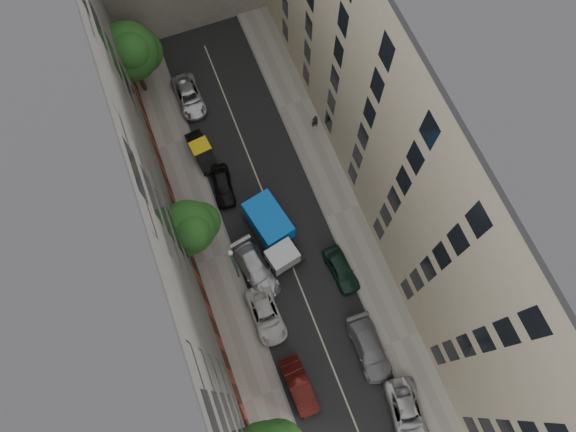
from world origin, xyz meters
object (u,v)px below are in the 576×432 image
car_left_1 (299,386)px  car_right_0 (407,414)px  car_right_1 (369,348)px  pedestrian (315,121)px  car_left_5 (202,152)px  tree_far (131,53)px  car_left_6 (189,96)px  tarp_truck (272,232)px  car_left_4 (223,186)px  lamp_post (234,262)px  tree_mid (190,229)px  car_left_3 (256,269)px  car_right_2 (341,269)px  car_left_2 (266,315)px

car_left_1 → car_right_0: (6.40, -4.46, -0.02)m
car_right_1 → pedestrian: pedestrian is taller
pedestrian → car_right_1: bearing=88.4°
car_left_5 → tree_far: (-2.70, 8.01, 4.52)m
car_left_1 → car_left_6: car_left_1 is taller
tarp_truck → car_right_0: tarp_truck is taller
car_left_4 → lamp_post: size_ratio=0.58×
tree_mid → tree_far: bearing=90.1°
lamp_post → car_left_6: bearing=85.9°
car_left_6 → tree_far: 6.11m
tarp_truck → car_left_3: size_ratio=1.23×
tarp_truck → car_right_1: size_ratio=1.25×
tarp_truck → tree_far: (-5.70, 17.06, 3.67)m
tarp_truck → car_left_6: 14.87m
tree_far → lamp_post: tree_far is taller
car_right_2 → car_right_1: bearing=-98.6°
car_right_0 → lamp_post: bearing=128.4°
tarp_truck → car_left_1: tarp_truck is taller
car_left_4 → car_left_5: size_ratio=0.96×
car_left_4 → tree_far: tree_far is taller
lamp_post → car_left_2: bearing=-75.9°
car_left_1 → car_right_1: car_right_1 is taller
car_right_2 → car_left_4: bearing=117.6°
tree_mid → car_left_2: bearing=-66.5°
car_left_3 → tree_far: 20.02m
car_left_3 → car_left_6: 16.80m
car_left_6 → car_left_5: bearing=-97.1°
car_left_2 → car_right_2: 6.75m
car_left_2 → car_left_3: car_left_3 is taller
car_right_2 → tree_mid: 12.00m
car_left_5 → lamp_post: (-0.60, -11.11, 3.59)m
car_left_1 → lamp_post: 10.04m
car_left_4 → car_right_1: size_ratio=0.77×
car_left_3 → car_right_0: 15.09m
car_right_0 → car_right_2: 11.27m
car_left_2 → car_left_4: 11.20m
car_left_6 → car_right_0: car_right_0 is taller
car_left_5 → car_right_1: car_right_1 is taller
pedestrian → car_left_4: bearing=25.0°
car_right_0 → lamp_post: size_ratio=0.74×
tarp_truck → car_left_5: (-3.00, 9.05, -0.84)m
car_left_2 → tree_mid: size_ratio=0.65×
car_left_1 → car_left_2: 5.62m
car_left_2 → car_right_1: (6.22, -5.00, 0.09)m
car_left_3 → car_left_5: size_ratio=1.27×
car_left_6 → tree_far: size_ratio=0.62×
tarp_truck → pedestrian: bearing=37.9°
tree_far → pedestrian: tree_far is taller
car_right_1 → tree_mid: size_ratio=0.70×
tree_mid → car_left_6: bearing=76.4°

